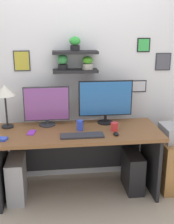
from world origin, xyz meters
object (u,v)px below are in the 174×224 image
object	(u,v)px
computer_mouse	(116,134)
computer_tower_left	(17,179)
monitor_left	(47,106)
desk_lamp	(5,93)
computer_tower_right	(133,171)
coffee_mug	(114,127)
desk	(78,146)
scissors_tray	(1,139)
cell_phone	(31,133)
monitor_right	(106,100)
water_cup	(80,125)
keyboard	(82,136)

from	to	relation	value
computer_mouse	computer_tower_left	world-z (taller)	computer_mouse
monitor_left	desk_lamp	distance (m)	0.47
computer_tower_right	coffee_mug	bearing A→B (deg)	-167.29
computer_mouse	coffee_mug	world-z (taller)	coffee_mug
monitor_left	desk_lamp	size ratio (longest dim) A/B	1.07
desk	monitor_left	xyz separation A→B (m)	(-0.33, 0.16, 0.43)
scissors_tray	desk_lamp	bearing A→B (deg)	88.20
cell_phone	computer_tower_left	xyz separation A→B (m)	(-0.19, -0.02, -0.52)
monitor_right	water_cup	xyz separation A→B (m)	(-0.31, -0.21, -0.21)
scissors_tray	water_cup	xyz separation A→B (m)	(0.80, 0.18, 0.04)
computer_tower_right	desk_lamp	bearing A→B (deg)	172.40
desk_lamp	water_cup	world-z (taller)	desk_lamp
monitor_right	cell_phone	bearing A→B (deg)	-164.09
monitor_left	cell_phone	bearing A→B (deg)	-124.67
cell_phone	scissors_tray	xyz separation A→B (m)	(-0.28, -0.16, 0.01)
desk	keyboard	xyz separation A→B (m)	(0.02, -0.23, 0.22)
monitor_left	water_cup	bearing A→B (deg)	-30.95
computer_tower_right	computer_tower_left	bearing A→B (deg)	-178.18
desk_lamp	monitor_left	bearing A→B (deg)	3.32
computer_mouse	water_cup	distance (m)	0.40
cell_phone	coffee_mug	xyz separation A→B (m)	(0.88, -0.03, 0.04)
keyboard	computer_tower_right	xyz separation A→B (m)	(0.60, 0.18, -0.54)
monitor_right	coffee_mug	distance (m)	0.35
desk	coffee_mug	xyz separation A→B (m)	(0.38, -0.10, 0.25)
desk_lamp	scissors_tray	world-z (taller)	desk_lamp
monitor_left	computer_tower_right	size ratio (longest dim) A/B	1.15
monitor_right	desk	bearing A→B (deg)	-154.06
monitor_right	computer_tower_right	bearing A→B (deg)	-35.62
water_cup	computer_tower_right	distance (m)	0.84
desk	computer_mouse	size ratio (longest dim) A/B	19.55
monitor_left	scissors_tray	xyz separation A→B (m)	(-0.45, -0.39, -0.21)
desk_lamp	desk	bearing A→B (deg)	-10.02
desk_lamp	scissors_tray	size ratio (longest dim) A/B	3.94
cell_phone	computer_tower_left	bearing A→B (deg)	-165.47
cell_phone	computer_tower_right	distance (m)	1.24
monitor_right	water_cup	distance (m)	0.43
monitor_left	computer_tower_left	xyz separation A→B (m)	(-0.35, -0.25, -0.74)
scissors_tray	computer_tower_left	world-z (taller)	scissors_tray
computer_tower_left	desk_lamp	bearing A→B (deg)	111.04
keyboard	scissors_tray	bearing A→B (deg)	-179.95
computer_mouse	computer_tower_left	distance (m)	1.19
desk	desk_lamp	world-z (taller)	desk_lamp
desk	scissors_tray	bearing A→B (deg)	-163.38
desk_lamp	cell_phone	bearing A→B (deg)	-37.43
monitor_left	keyboard	distance (m)	0.57
computer_tower_left	computer_tower_right	world-z (taller)	computer_tower_left
keyboard	desk_lamp	world-z (taller)	desk_lamp
coffee_mug	computer_tower_left	distance (m)	1.20
cell_phone	keyboard	bearing A→B (deg)	-7.89
coffee_mug	computer_tower_left	xyz separation A→B (m)	(-1.06, 0.01, -0.56)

